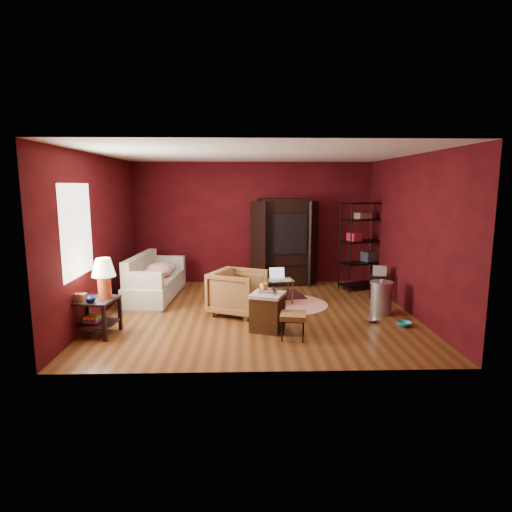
{
  "coord_description": "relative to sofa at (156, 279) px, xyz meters",
  "views": [
    {
      "loc": [
        -0.23,
        -7.46,
        2.28
      ],
      "look_at": [
        0.0,
        0.2,
        1.0
      ],
      "focal_mm": 30.0,
      "sensor_mm": 36.0,
      "label": 1
    }
  ],
  "objects": [
    {
      "name": "armchair",
      "position": [
        1.68,
        -1.13,
        0.03
      ],
      "size": [
        1.07,
        1.1,
        0.87
      ],
      "primitive_type": "imported",
      "rotation": [
        0.0,
        0.0,
        1.14
      ],
      "color": "black",
      "rests_on": "ground"
    },
    {
      "name": "laptop_desk",
      "position": [
        2.45,
        -0.46,
        0.02
      ],
      "size": [
        0.61,
        0.51,
        0.68
      ],
      "rotation": [
        0.0,
        0.0,
        0.16
      ],
      "color": "brown",
      "rests_on": "ground"
    },
    {
      "name": "side_table",
      "position": [
        -0.41,
        -2.1,
        0.3
      ],
      "size": [
        0.68,
        0.68,
        1.18
      ],
      "rotation": [
        0.0,
        0.0,
        -0.15
      ],
      "color": "black",
      "rests_on": "ground"
    },
    {
      "name": "hamper",
      "position": [
        2.16,
        -2.02,
        -0.09
      ],
      "size": [
        0.63,
        0.63,
        0.69
      ],
      "rotation": [
        0.0,
        0.0,
        -0.37
      ],
      "color": "#43270F",
      "rests_on": "ground"
    },
    {
      "name": "pet_bowl_steel",
      "position": [
        3.94,
        -1.65,
        -0.3
      ],
      "size": [
        0.22,
        0.07,
        0.22
      ],
      "primitive_type": "imported",
      "rotation": [
        0.0,
        0.0,
        0.09
      ],
      "color": "silver",
      "rests_on": "ground"
    },
    {
      "name": "rug_round",
      "position": [
        2.64,
        -0.56,
        -0.4
      ],
      "size": [
        1.92,
        1.92,
        0.01
      ],
      "rotation": [
        0.0,
        0.0,
        0.32
      ],
      "color": "white",
      "rests_on": "ground"
    },
    {
      "name": "sofa_cushions",
      "position": [
        -0.03,
        -0.02,
        -0.01
      ],
      "size": [
        0.94,
        2.0,
        0.81
      ],
      "rotation": [
        0.0,
        0.0,
        -0.08
      ],
      "color": "beige",
      "rests_on": "sofa"
    },
    {
      "name": "vase",
      "position": [
        -0.47,
        -2.35,
        0.23
      ],
      "size": [
        0.2,
        0.2,
        0.15
      ],
      "primitive_type": "imported",
      "rotation": [
        0.0,
        0.0,
        0.43
      ],
      "color": "#0B1238",
      "rests_on": "side_table"
    },
    {
      "name": "small_stand",
      "position": [
        4.46,
        -0.36,
        0.12
      ],
      "size": [
        0.42,
        0.42,
        0.7
      ],
      "rotation": [
        0.0,
        0.0,
        -0.22
      ],
      "color": "black",
      "rests_on": "ground"
    },
    {
      "name": "pet_bowl_turquoise",
      "position": [
        4.4,
        -1.9,
        -0.29
      ],
      "size": [
        0.24,
        0.13,
        0.23
      ],
      "primitive_type": "imported",
      "rotation": [
        0.0,
        0.0,
        0.24
      ],
      "color": "#28B8BD",
      "rests_on": "ground"
    },
    {
      "name": "rug_oriental",
      "position": [
        2.41,
        0.07,
        -0.39
      ],
      "size": [
        1.33,
        1.02,
        0.01
      ],
      "rotation": [
        0.0,
        0.0,
        0.2
      ],
      "color": "#4B1418",
      "rests_on": "ground"
    },
    {
      "name": "tv_armoire",
      "position": [
        2.7,
        1.16,
        0.62
      ],
      "size": [
        1.55,
        0.94,
        1.97
      ],
      "rotation": [
        0.0,
        0.0,
        0.13
      ],
      "color": "black",
      "rests_on": "ground"
    },
    {
      "name": "mug",
      "position": [
        2.1,
        -2.03,
        0.33
      ],
      "size": [
        0.16,
        0.14,
        0.13
      ],
      "primitive_type": "imported",
      "rotation": [
        0.0,
        0.0,
        0.42
      ],
      "color": "#E5CE70",
      "rests_on": "hamper"
    },
    {
      "name": "trash_can",
      "position": [
        4.22,
        -1.21,
        -0.1
      ],
      "size": [
        0.53,
        0.53,
        0.64
      ],
      "rotation": [
        0.0,
        0.0,
        -0.38
      ],
      "color": "silver",
      "rests_on": "ground"
    },
    {
      "name": "sofa",
      "position": [
        0.0,
        0.0,
        0.0
      ],
      "size": [
        0.73,
        2.1,
        0.81
      ],
      "primitive_type": "imported",
      "rotation": [
        0.0,
        0.0,
        1.51
      ],
      "color": "beige",
      "rests_on": "ground"
    },
    {
      "name": "footstool",
      "position": [
        2.52,
        -2.4,
        -0.07
      ],
      "size": [
        0.44,
        0.44,
        0.39
      ],
      "rotation": [
        0.0,
        0.0,
        -0.17
      ],
      "color": "black",
      "rests_on": "ground"
    },
    {
      "name": "wire_shelving",
      "position": [
        4.39,
        0.69,
        0.64
      ],
      "size": [
        1.02,
        0.74,
        1.91
      ],
      "rotation": [
        0.0,
        0.0,
        0.4
      ],
      "color": "black",
      "rests_on": "ground"
    },
    {
      "name": "room",
      "position": [
        1.97,
        -1.06,
        1.0
      ],
      "size": [
        5.54,
        5.04,
        2.84
      ],
      "color": "brown",
      "rests_on": "ground"
    }
  ]
}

